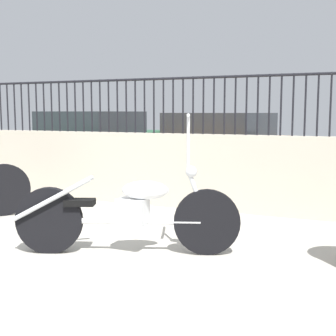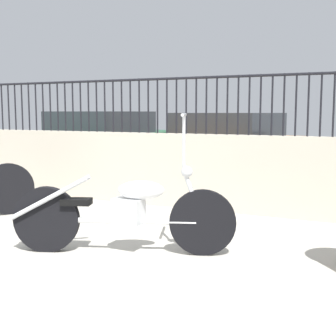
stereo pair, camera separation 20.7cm
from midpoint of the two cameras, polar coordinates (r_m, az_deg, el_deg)
ground_plane at (r=4.28m, az=-17.88°, el=-11.82°), size 40.00×40.00×0.00m
low_wall at (r=6.71m, az=0.74°, el=-0.21°), size 9.72×0.18×1.04m
fence_railing at (r=6.66m, az=0.76°, el=8.58°), size 9.72×0.04×0.78m
motorcycle_white at (r=4.49m, az=-5.28°, el=-5.30°), size 2.04×0.93×1.34m
car_green at (r=10.54m, az=-6.91°, el=3.20°), size 1.84×4.56×1.36m
car_orange at (r=9.43m, az=8.41°, el=2.65°), size 2.23×4.16×1.33m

